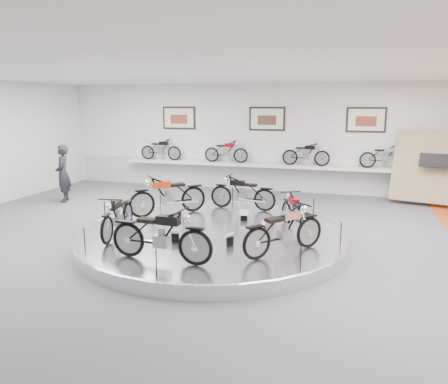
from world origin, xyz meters
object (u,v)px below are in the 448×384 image
(bike_a, at_px, (296,213))
(bike_d, at_px, (118,215))
(bike_b, at_px, (243,193))
(bike_c, at_px, (168,195))
(bike_e, at_px, (161,234))
(visitor, at_px, (63,174))
(display_platform, at_px, (213,237))
(shelf, at_px, (265,165))
(bike_f, at_px, (284,230))

(bike_a, xyz_separation_m, bike_d, (-3.84, -1.48, 0.03))
(bike_b, xyz_separation_m, bike_d, (-2.12, -3.25, -0.01))
(bike_c, bearing_deg, bike_d, 36.73)
(bike_d, bearing_deg, bike_b, 138.18)
(bike_d, bearing_deg, bike_e, 43.98)
(bike_d, height_order, visitor, visitor)
(display_platform, height_order, bike_c, bike_c)
(bike_e, bearing_deg, bike_b, 87.35)
(shelf, distance_m, bike_e, 8.61)
(bike_a, distance_m, bike_b, 2.47)
(visitor, bearing_deg, shelf, 91.56)
(bike_b, height_order, bike_e, bike_e)
(display_platform, bearing_deg, bike_a, 15.49)
(bike_b, relative_size, bike_d, 1.02)
(bike_a, xyz_separation_m, bike_c, (-3.49, 0.59, 0.10))
(bike_e, xyz_separation_m, bike_f, (2.19, 1.08, -0.03))
(bike_d, bearing_deg, shelf, 156.41)
(display_platform, relative_size, bike_e, 3.55)
(display_platform, height_order, bike_f, bike_f)
(bike_b, height_order, visitor, visitor)
(bike_c, distance_m, bike_f, 4.13)
(display_platform, distance_m, bike_f, 2.26)
(bike_c, xyz_separation_m, bike_f, (3.47, -2.23, -0.04))
(display_platform, height_order, visitor, visitor)
(display_platform, relative_size, shelf, 0.58)
(bike_a, distance_m, bike_f, 1.64)
(bike_c, xyz_separation_m, bike_e, (1.28, -3.31, -0.01))
(shelf, bearing_deg, visitor, -149.97)
(display_platform, bearing_deg, bike_c, 145.29)
(bike_d, relative_size, bike_e, 0.90)
(bike_c, bearing_deg, shelf, -150.83)
(bike_f, relative_size, visitor, 0.89)
(visitor, bearing_deg, bike_a, 45.49)
(shelf, xyz_separation_m, bike_b, (0.16, -4.11, -0.22))
(bike_b, xyz_separation_m, bike_c, (-1.77, -1.17, 0.06))
(visitor, bearing_deg, bike_b, 56.57)
(bike_a, bearing_deg, bike_e, 112.85)
(shelf, xyz_separation_m, bike_c, (-1.61, -5.29, -0.16))
(bike_c, height_order, bike_e, bike_c)
(bike_d, bearing_deg, visitor, -140.79)
(bike_a, height_order, bike_f, bike_f)
(bike_e, relative_size, visitor, 0.94)
(bike_a, xyz_separation_m, bike_f, (-0.02, -1.64, 0.05))
(bike_a, bearing_deg, visitor, 45.93)
(bike_f, bearing_deg, bike_d, 129.13)
(bike_b, bearing_deg, bike_a, 139.49)
(visitor, bearing_deg, display_platform, 36.81)
(shelf, relative_size, bike_d, 6.80)
(bike_c, height_order, bike_d, bike_c)
(display_platform, distance_m, bike_b, 2.38)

